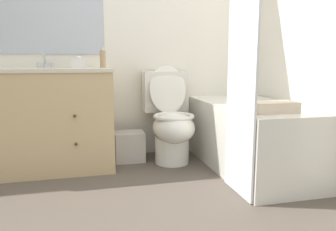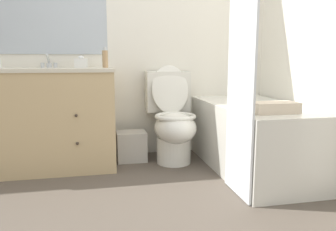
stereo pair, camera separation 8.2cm
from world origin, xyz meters
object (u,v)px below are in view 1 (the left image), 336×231
Objects in this scene: soap_dispenser at (103,59)px; bath_towel_folded at (273,107)px; tissue_box at (78,63)px; toilet at (171,120)px; bathtub at (254,136)px; vanity_cabinet at (46,119)px; wastebasket at (129,146)px; sink_faucet at (45,64)px.

bath_towel_folded is at bearing -39.81° from soap_dispenser.
soap_dispenser is at bearing -15.41° from tissue_box.
toilet reaches higher than bathtub.
vanity_cabinet is 0.77m from wastebasket.
soap_dispenser is at bearing 176.98° from wastebasket.
soap_dispenser is (0.49, -0.13, 0.05)m from sink_faucet.
tissue_box is at bearing -14.83° from sink_faucet.
tissue_box reaches higher than vanity_cabinet.
soap_dispenser is (0.21, -0.06, 0.04)m from tissue_box.
sink_faucet is at bearing 164.92° from soap_dispenser.
sink_faucet reaches higher than tissue_box.
toilet is at bearing -16.18° from wastebasket.
tissue_box is 0.83× the size of soap_dispenser.
bath_towel_folded is (1.33, -0.99, -0.30)m from tissue_box.
tissue_box is (-0.43, 0.07, 0.77)m from wastebasket.
toilet is (1.08, -0.04, -0.05)m from vanity_cabinet.
tissue_box is 0.22m from soap_dispenser.
wastebasket is at bearing 154.95° from bathtub.
soap_dispenser reaches higher than wastebasket.
bathtub is 9.41× the size of tissue_box.
soap_dispenser is at bearing 168.57° from toilet.
sink_faucet reaches higher than bath_towel_folded.
sink_faucet is at bearing 168.51° from wastebasket.
vanity_cabinet reaches higher than bathtub.
sink_faucet is 1.95m from bath_towel_folded.
wastebasket is (-0.37, 0.11, -0.25)m from toilet.
toilet is 0.46m from wastebasket.
wastebasket is (0.71, -0.14, -0.76)m from sink_faucet.
vanity_cabinet is 1.78m from bathtub.
bathtub is (1.72, -0.41, -0.16)m from vanity_cabinet.
bathtub is 4.36× the size of bath_towel_folded.
toilet is at bearing -2.36° from vanity_cabinet.
toilet is 0.96m from tissue_box.
bath_towel_folded is at bearing -56.74° from toilet.
wastebasket is (-1.01, 0.47, -0.15)m from bathtub.
sink_faucet is 1.93m from bathtub.
tissue_box is 1.68m from bath_towel_folded.
vanity_cabinet is 0.80× the size of bathtub.
vanity_cabinet is 4.11× the size of wastebasket.
vanity_cabinet is 0.71m from soap_dispenser.
sink_faucet reaches higher than vanity_cabinet.
vanity_cabinet is at bearing 177.64° from toilet.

